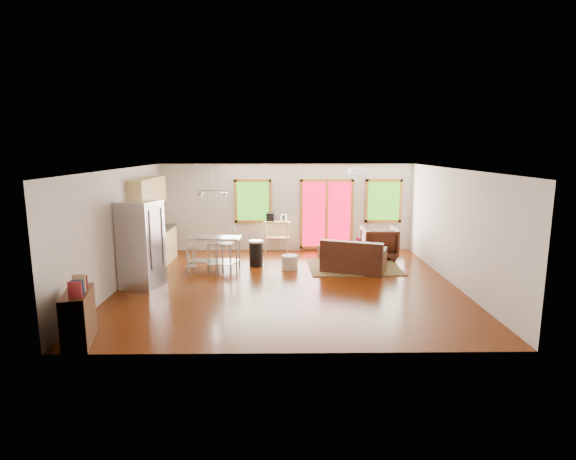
{
  "coord_description": "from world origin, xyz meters",
  "views": [
    {
      "loc": [
        -0.14,
        -9.83,
        3.04
      ],
      "look_at": [
        0.0,
        0.3,
        1.2
      ],
      "focal_mm": 28.0,
      "sensor_mm": 36.0,
      "label": 1
    }
  ],
  "objects_px": {
    "coffee_table": "(360,253)",
    "armchair": "(379,241)",
    "rug": "(354,267)",
    "ottoman": "(331,253)",
    "kitchen_cart": "(276,225)",
    "island": "(214,247)",
    "loveseat": "(353,259)",
    "refrigerator": "(142,245)"
  },
  "relations": [
    {
      "from": "rug",
      "to": "kitchen_cart",
      "type": "bearing_deg",
      "value": 136.99
    },
    {
      "from": "loveseat",
      "to": "island",
      "type": "height_order",
      "value": "island"
    },
    {
      "from": "coffee_table",
      "to": "refrigerator",
      "type": "height_order",
      "value": "refrigerator"
    },
    {
      "from": "ottoman",
      "to": "kitchen_cart",
      "type": "distance_m",
      "value": 1.98
    },
    {
      "from": "armchair",
      "to": "kitchen_cart",
      "type": "distance_m",
      "value": 3.04
    },
    {
      "from": "loveseat",
      "to": "ottoman",
      "type": "distance_m",
      "value": 1.25
    },
    {
      "from": "armchair",
      "to": "island",
      "type": "bearing_deg",
      "value": 15.0
    },
    {
      "from": "coffee_table",
      "to": "armchair",
      "type": "distance_m",
      "value": 1.0
    },
    {
      "from": "refrigerator",
      "to": "coffee_table",
      "type": "bearing_deg",
      "value": 36.24
    },
    {
      "from": "armchair",
      "to": "ottoman",
      "type": "relative_size",
      "value": 1.61
    },
    {
      "from": "island",
      "to": "loveseat",
      "type": "bearing_deg",
      "value": -3.86
    },
    {
      "from": "rug",
      "to": "ottoman",
      "type": "relative_size",
      "value": 3.85
    },
    {
      "from": "rug",
      "to": "island",
      "type": "xyz_separation_m",
      "value": [
        -3.59,
        -0.16,
        0.57
      ]
    },
    {
      "from": "loveseat",
      "to": "island",
      "type": "bearing_deg",
      "value": -163.36
    },
    {
      "from": "coffee_table",
      "to": "loveseat",
      "type": "bearing_deg",
      "value": -112.08
    },
    {
      "from": "rug",
      "to": "refrigerator",
      "type": "bearing_deg",
      "value": -162.06
    },
    {
      "from": "loveseat",
      "to": "kitchen_cart",
      "type": "xyz_separation_m",
      "value": [
        -1.95,
        2.29,
        0.47
      ]
    },
    {
      "from": "coffee_table",
      "to": "island",
      "type": "xyz_separation_m",
      "value": [
        -3.78,
        -0.43,
        0.26
      ]
    },
    {
      "from": "island",
      "to": "kitchen_cart",
      "type": "distance_m",
      "value": 2.59
    },
    {
      "from": "rug",
      "to": "armchair",
      "type": "bearing_deg",
      "value": 49.59
    },
    {
      "from": "refrigerator",
      "to": "island",
      "type": "distance_m",
      "value": 2.02
    },
    {
      "from": "loveseat",
      "to": "ottoman",
      "type": "height_order",
      "value": "loveseat"
    },
    {
      "from": "coffee_table",
      "to": "kitchen_cart",
      "type": "bearing_deg",
      "value": 143.8
    },
    {
      "from": "ottoman",
      "to": "refrigerator",
      "type": "distance_m",
      "value": 5.08
    },
    {
      "from": "island",
      "to": "coffee_table",
      "type": "bearing_deg",
      "value": 6.46
    },
    {
      "from": "loveseat",
      "to": "ottoman",
      "type": "relative_size",
      "value": 2.91
    },
    {
      "from": "rug",
      "to": "coffee_table",
      "type": "relative_size",
      "value": 2.29
    },
    {
      "from": "rug",
      "to": "island",
      "type": "relative_size",
      "value": 1.67
    },
    {
      "from": "rug",
      "to": "ottoman",
      "type": "bearing_deg",
      "value": 124.29
    },
    {
      "from": "island",
      "to": "refrigerator",
      "type": "bearing_deg",
      "value": -133.32
    },
    {
      "from": "armchair",
      "to": "kitchen_cart",
      "type": "relative_size",
      "value": 0.83
    },
    {
      "from": "coffee_table",
      "to": "armchair",
      "type": "bearing_deg",
      "value": 47.8
    },
    {
      "from": "ottoman",
      "to": "kitchen_cart",
      "type": "bearing_deg",
      "value": 143.21
    },
    {
      "from": "rug",
      "to": "kitchen_cart",
      "type": "xyz_separation_m",
      "value": [
        -2.03,
        1.9,
        0.78
      ]
    },
    {
      "from": "loveseat",
      "to": "kitchen_cart",
      "type": "bearing_deg",
      "value": 150.93
    },
    {
      "from": "loveseat",
      "to": "kitchen_cart",
      "type": "height_order",
      "value": "kitchen_cart"
    },
    {
      "from": "armchair",
      "to": "refrigerator",
      "type": "bearing_deg",
      "value": 24.52
    },
    {
      "from": "coffee_table",
      "to": "ottoman",
      "type": "height_order",
      "value": "ottoman"
    },
    {
      "from": "ottoman",
      "to": "island",
      "type": "height_order",
      "value": "island"
    },
    {
      "from": "rug",
      "to": "island",
      "type": "height_order",
      "value": "island"
    },
    {
      "from": "loveseat",
      "to": "ottoman",
      "type": "xyz_separation_m",
      "value": [
        -0.44,
        1.16,
        -0.12
      ]
    },
    {
      "from": "armchair",
      "to": "loveseat",
      "type": "bearing_deg",
      "value": 56.57
    }
  ]
}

